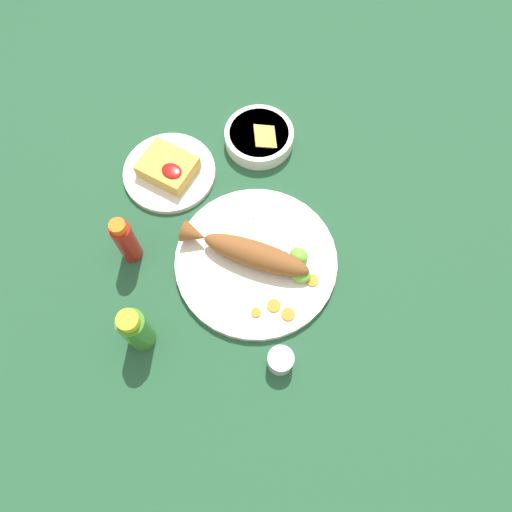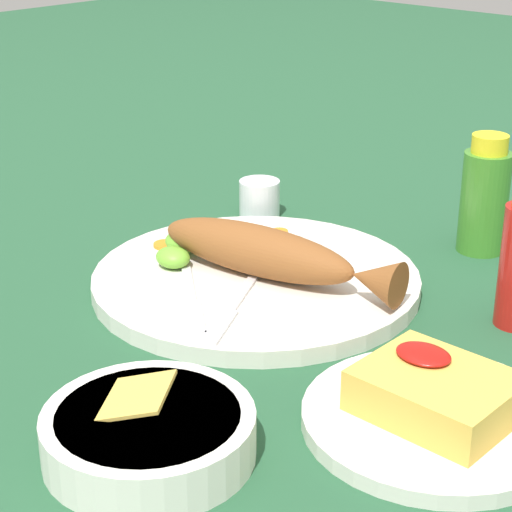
# 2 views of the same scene
# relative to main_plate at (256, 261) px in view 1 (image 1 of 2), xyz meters

# --- Properties ---
(ground_plane) EXTENTS (4.00, 4.00, 0.00)m
(ground_plane) POSITION_rel_main_plate_xyz_m (0.00, 0.00, -0.01)
(ground_plane) COLOR #235133
(main_plate) EXTENTS (0.36, 0.36, 0.02)m
(main_plate) POSITION_rel_main_plate_xyz_m (0.00, 0.00, 0.00)
(main_plate) COLOR silver
(main_plate) RESTS_ON ground_plane
(fried_fish) EXTENTS (0.29, 0.10, 0.05)m
(fried_fish) POSITION_rel_main_plate_xyz_m (-0.02, -0.00, 0.04)
(fried_fish) COLOR brown
(fried_fish) RESTS_ON main_plate
(fork_near) EXTENTS (0.10, 0.17, 0.00)m
(fork_near) POSITION_rel_main_plate_xyz_m (-0.04, 0.08, 0.01)
(fork_near) COLOR silver
(fork_near) RESTS_ON main_plate
(fork_far) EXTENTS (0.15, 0.13, 0.00)m
(fork_far) POSITION_rel_main_plate_xyz_m (0.00, 0.09, 0.01)
(fork_far) COLOR silver
(fork_far) RESTS_ON main_plate
(carrot_slice_near) EXTENTS (0.02, 0.02, 0.00)m
(carrot_slice_near) POSITION_rel_main_plate_xyz_m (0.06, -0.11, 0.01)
(carrot_slice_near) COLOR orange
(carrot_slice_near) RESTS_ON main_plate
(carrot_slice_mid) EXTENTS (0.03, 0.03, 0.00)m
(carrot_slice_mid) POSITION_rel_main_plate_xyz_m (0.08, -0.07, 0.01)
(carrot_slice_mid) COLOR orange
(carrot_slice_mid) RESTS_ON main_plate
(carrot_slice_far) EXTENTS (0.03, 0.03, 0.00)m
(carrot_slice_far) POSITION_rel_main_plate_xyz_m (0.12, -0.08, 0.01)
(carrot_slice_far) COLOR orange
(carrot_slice_far) RESTS_ON main_plate
(carrot_slice_extra) EXTENTS (0.03, 0.03, 0.00)m
(carrot_slice_extra) POSITION_rel_main_plate_xyz_m (0.13, 0.02, 0.01)
(carrot_slice_extra) COLOR orange
(carrot_slice_extra) RESTS_ON main_plate
(lime_wedge_main) EXTENTS (0.04, 0.04, 0.02)m
(lime_wedge_main) POSITION_rel_main_plate_xyz_m (0.10, 0.01, 0.02)
(lime_wedge_main) COLOR #6BB233
(lime_wedge_main) RESTS_ON main_plate
(lime_wedge_side) EXTENTS (0.04, 0.03, 0.02)m
(lime_wedge_side) POSITION_rel_main_plate_xyz_m (0.08, 0.05, 0.02)
(lime_wedge_side) COLOR #6BB233
(lime_wedge_side) RESTS_ON main_plate
(hot_sauce_bottle_red) EXTENTS (0.04, 0.04, 0.14)m
(hot_sauce_bottle_red) POSITION_rel_main_plate_xyz_m (-0.25, -0.11, 0.06)
(hot_sauce_bottle_red) COLOR #B21914
(hot_sauce_bottle_red) RESTS_ON ground_plane
(hot_sauce_bottle_green) EXTENTS (0.06, 0.06, 0.14)m
(hot_sauce_bottle_green) POSITION_rel_main_plate_xyz_m (-0.12, -0.26, 0.06)
(hot_sauce_bottle_green) COLOR #3D8428
(hot_sauce_bottle_green) RESTS_ON ground_plane
(salt_cup) EXTENTS (0.05, 0.05, 0.05)m
(salt_cup) POSITION_rel_main_plate_xyz_m (0.15, -0.17, 0.01)
(salt_cup) COLOR silver
(salt_cup) RESTS_ON ground_plane
(side_plate_fries) EXTENTS (0.22, 0.22, 0.01)m
(side_plate_fries) POSITION_rel_main_plate_xyz_m (-0.29, 0.10, -0.00)
(side_plate_fries) COLOR silver
(side_plate_fries) RESTS_ON ground_plane
(fries_pile) EXTENTS (0.12, 0.10, 0.04)m
(fries_pile) POSITION_rel_main_plate_xyz_m (-0.29, 0.10, 0.02)
(fries_pile) COLOR gold
(fries_pile) RESTS_ON side_plate_fries
(guacamole_bowl) EXTENTS (0.17, 0.17, 0.05)m
(guacamole_bowl) POSITION_rel_main_plate_xyz_m (-0.15, 0.29, 0.01)
(guacamole_bowl) COLOR white
(guacamole_bowl) RESTS_ON ground_plane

